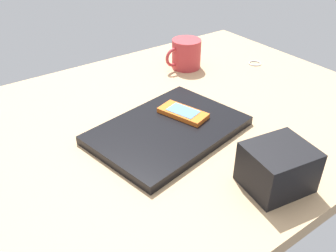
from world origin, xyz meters
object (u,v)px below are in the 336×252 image
Objects in this scene: desk_organizer at (277,167)px; coffee_mug at (186,54)px; laptop_closed at (168,130)px; key_ring at (255,63)px; cell_phone_on_laptop at (183,113)px.

desk_organizer is 54.47cm from coffee_mug.
coffee_mug is at bearing -144.71° from laptop_closed.
desk_organizer is at bearing 46.32° from key_ring.
cell_phone_on_laptop is at bearing -79.49° from desk_organizer.
coffee_mug is (-19.79, -24.29, 1.80)cm from cell_phone_on_laptop.
cell_phone_on_laptop is at bearing 19.49° from key_ring.
key_ring is 0.33× the size of coffee_mug.
coffee_mug is at bearing -101.20° from desk_organizer.
laptop_closed is 25.63cm from desk_organizer.
cell_phone_on_laptop is 31.38cm from coffee_mug.
desk_organizer is at bearing 92.90° from laptop_closed.
cell_phone_on_laptop is at bearing 50.82° from coffee_mug.
coffee_mug is at bearing -28.65° from key_ring.
key_ring is at bearing -160.51° from cell_phone_on_laptop.
cell_phone_on_laptop reaches higher than key_ring.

